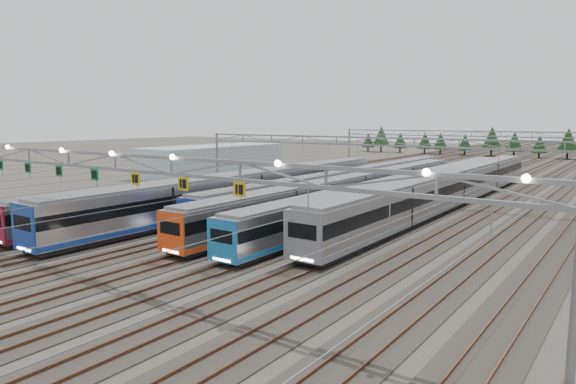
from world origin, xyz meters
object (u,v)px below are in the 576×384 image
Objects in this scene: train_e at (413,188)px; gantry_mid at (373,148)px; train_c at (354,181)px; train_a at (223,189)px; train_f at (451,188)px; west_shed at (213,160)px; train_d at (355,190)px; gantry_near at (113,165)px; train_b at (251,190)px; gantry_far at (471,138)px.

gantry_mid reaches higher than train_e.
train_a is at bearing -119.22° from train_c.
train_c is (9.00, 16.09, -0.08)m from train_a.
train_f is 49.85m from west_shed.
train_d is 1.00× the size of gantry_near.
train_f is (4.50, 0.15, 0.30)m from train_e.
train_e reaches higher than train_c.
train_a is 0.85× the size of train_c.
train_f is 12.25m from gantry_mid.
train_c is 2.04× the size of west_shed.
train_e is at bearing 47.04° from train_b.
train_f is (13.50, -1.70, 0.32)m from train_c.
west_shed is at bearing 139.54° from train_b.
train_d is 31.39m from gantry_near.
train_a is 1.74× the size of west_shed.
gantry_mid is (0.05, 40.12, -0.70)m from gantry_near.
gantry_mid is at bearing 157.97° from train_e.
train_c is at bearing 168.42° from train_e.
west_shed is at bearing -135.85° from gantry_far.
west_shed is at bearing 166.70° from gantry_mid.
train_c is 5.04m from gantry_mid.
gantry_far is at bearing 44.15° from west_shed.
gantry_near is at bearing -106.75° from train_f.
gantry_mid is at bearing 68.61° from train_b.
gantry_mid is 1.00× the size of gantry_far.
gantry_far is at bearing 98.05° from train_e.
gantry_far is at bearing 87.19° from train_c.
train_b is 0.92× the size of train_d.
gantry_near is at bearing -90.07° from gantry_mid.
train_e is at bearing -22.03° from gantry_mid.
train_b is 0.85× the size of train_c.
train_f is at bearing 1.85° from train_e.
train_f is 1.11× the size of gantry_near.
train_f is at bearing 39.13° from train_b.
train_c is at bearing -158.48° from gantry_mid.
train_e is at bearing 38.36° from train_a.
train_f is at bearing 36.39° from train_d.
train_b is 23.20m from train_f.
train_d is 10.43m from gantry_mid.
train_b reaches higher than train_d.
train_d is at bearing -76.28° from gantry_mid.
train_b is at bearing -96.19° from gantry_far.
gantry_mid reaches higher than west_shed.
train_d is (9.00, 8.01, -0.24)m from train_b.
gantry_mid is at bearing -13.30° from west_shed.
west_shed is (-26.03, 25.79, 0.61)m from train_a.
train_d is at bearing 29.89° from train_a.
train_d is at bearing 41.67° from train_b.
train_d is 1.88× the size of west_shed.
train_b is at bearing -111.39° from gantry_mid.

